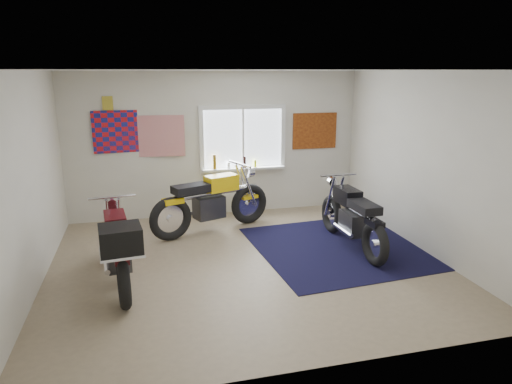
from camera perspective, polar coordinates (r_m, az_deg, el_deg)
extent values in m
plane|color=#9E896B|center=(6.66, -1.12, -8.92)|extent=(5.50, 5.50, 0.00)
plane|color=white|center=(6.10, -1.26, 14.98)|extent=(5.50, 5.50, 0.00)
plane|color=silver|center=(8.66, -4.93, 5.93)|extent=(5.50, 0.00, 5.50)
plane|color=silver|center=(3.94, 7.06, -5.11)|extent=(5.50, 0.00, 5.50)
plane|color=silver|center=(6.25, -26.59, 0.91)|extent=(0.00, 5.00, 5.00)
plane|color=silver|center=(7.35, 20.23, 3.46)|extent=(0.00, 5.00, 5.00)
cube|color=black|center=(7.35, 10.26, -6.78)|extent=(2.68, 2.78, 0.01)
cube|color=white|center=(8.72, -1.66, 6.71)|extent=(1.50, 0.02, 1.10)
cube|color=white|center=(8.64, -1.67, 10.57)|extent=(1.66, 0.06, 0.08)
cube|color=white|center=(8.81, -1.61, 2.89)|extent=(1.66, 0.06, 0.08)
cube|color=white|center=(8.57, -6.84, 6.46)|extent=(0.08, 0.06, 1.10)
cube|color=white|center=(8.91, 3.36, 6.86)|extent=(0.08, 0.06, 1.10)
cube|color=white|center=(8.71, -1.64, 6.69)|extent=(0.04, 0.06, 1.10)
cube|color=white|center=(8.75, -1.53, 2.94)|extent=(1.60, 0.16, 0.04)
cylinder|color=#805C12|center=(8.60, -5.20, 3.77)|extent=(0.07, 0.07, 0.28)
cylinder|color=white|center=(8.66, -3.44, 3.34)|extent=(0.06, 0.06, 0.12)
cylinder|color=black|center=(8.71, -1.45, 3.77)|extent=(0.06, 0.06, 0.22)
cylinder|color=#CEDD1A|center=(8.77, -0.09, 3.58)|extent=(0.05, 0.05, 0.14)
plane|color=red|center=(8.49, -16.44, 7.25)|extent=(1.00, 0.07, 1.00)
plane|color=red|center=(8.49, -11.98, 6.85)|extent=(0.90, 0.09, 0.90)
cube|color=#AB9931|center=(8.46, -18.06, 10.51)|extent=(0.18, 0.02, 0.24)
cube|color=#A54C14|center=(9.12, 7.34, 7.59)|extent=(0.90, 0.03, 0.70)
torus|color=black|center=(8.26, -0.87, -1.48)|extent=(0.74, 0.39, 0.74)
torus|color=black|center=(7.55, -10.62, -3.33)|extent=(0.74, 0.39, 0.74)
cylinder|color=silver|center=(8.26, -0.87, -1.48)|extent=(0.15, 0.15, 0.12)
cylinder|color=silver|center=(7.55, -10.62, -3.33)|extent=(0.15, 0.15, 0.12)
cylinder|color=silver|center=(7.79, -5.58, -0.14)|extent=(1.33, 0.58, 0.10)
cube|color=#2C2C2F|center=(7.83, -5.89, -1.90)|extent=(0.57, 0.46, 0.37)
cylinder|color=silver|center=(8.01, -6.48, -2.36)|extent=(0.59, 0.28, 0.08)
cube|color=yellow|center=(7.84, -4.35, 1.16)|extent=(0.61, 0.46, 0.26)
cube|color=black|center=(7.58, -8.14, 0.40)|extent=(0.67, 0.50, 0.13)
cube|color=yellow|center=(7.48, -10.35, -1.10)|extent=(0.37, 0.28, 0.09)
cube|color=yellow|center=(8.22, -0.87, -0.60)|extent=(0.34, 0.25, 0.05)
cylinder|color=silver|center=(7.97, -2.07, 3.52)|extent=(0.28, 0.65, 0.04)
cylinder|color=silver|center=(8.13, -0.76, 2.48)|extent=(0.16, 0.20, 0.18)
torus|color=black|center=(7.92, 9.44, -2.75)|extent=(0.15, 0.65, 0.65)
torus|color=black|center=(6.72, 14.66, -6.28)|extent=(0.15, 0.65, 0.65)
cylinder|color=silver|center=(7.92, 9.44, -2.75)|extent=(0.11, 0.12, 0.11)
cylinder|color=silver|center=(6.72, 14.66, -6.28)|extent=(0.11, 0.12, 0.11)
cylinder|color=silver|center=(7.21, 11.97, -1.98)|extent=(0.13, 1.30, 0.09)
cube|color=#2C2C2F|center=(7.23, 12.06, -3.81)|extent=(0.30, 0.47, 0.35)
cylinder|color=silver|center=(7.19, 10.85, -4.72)|extent=(0.09, 0.57, 0.07)
cube|color=black|center=(7.33, 11.36, -0.50)|extent=(0.28, 0.52, 0.25)
cube|color=black|center=(6.87, 13.40, -1.82)|extent=(0.30, 0.57, 0.12)
cube|color=black|center=(6.66, 14.60, -3.74)|extent=(0.17, 0.31, 0.08)
cube|color=black|center=(7.88, 9.48, -1.89)|extent=(0.15, 0.29, 0.05)
cylinder|color=silver|center=(7.57, 10.27, 2.13)|extent=(0.64, 0.06, 0.04)
cylinder|color=silver|center=(7.78, 9.56, 1.27)|extent=(0.17, 0.11, 0.16)
torus|color=black|center=(6.90, -17.19, -5.87)|extent=(0.20, 0.66, 0.65)
torus|color=black|center=(5.60, -16.22, -10.75)|extent=(0.20, 0.66, 0.65)
cylinder|color=silver|center=(6.90, -17.19, -5.87)|extent=(0.11, 0.12, 0.11)
cylinder|color=silver|center=(5.60, -16.22, -10.75)|extent=(0.11, 0.12, 0.11)
cylinder|color=silver|center=(6.14, -16.97, -5.46)|extent=(0.23, 1.27, 0.09)
cube|color=#2C2C2F|center=(6.17, -16.78, -7.55)|extent=(0.33, 0.48, 0.34)
cylinder|color=silver|center=(6.20, -18.21, -8.55)|extent=(0.13, 0.56, 0.07)
cube|color=#3D090C|center=(6.26, -17.18, -3.70)|extent=(0.32, 0.53, 0.24)
cube|color=black|center=(5.77, -16.81, -5.50)|extent=(0.34, 0.58, 0.12)
cube|color=#3D090C|center=(5.53, -16.47, -7.90)|extent=(0.19, 0.32, 0.08)
cube|color=#3D090C|center=(6.86, -17.27, -4.93)|extent=(0.17, 0.30, 0.05)
cylinder|color=silver|center=(6.52, -17.56, -0.61)|extent=(0.62, 0.10, 0.04)
cylinder|color=silver|center=(6.75, -17.56, -1.50)|extent=(0.17, 0.12, 0.16)
cube|color=black|center=(5.29, -16.57, -5.69)|extent=(0.50, 0.47, 0.30)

